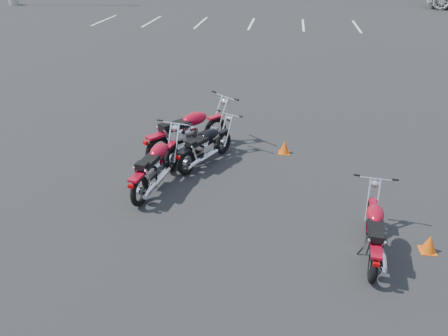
# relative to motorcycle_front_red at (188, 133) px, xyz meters

# --- Properties ---
(ground) EXTENTS (120.00, 120.00, 0.00)m
(ground) POSITION_rel_motorcycle_front_red_xyz_m (0.88, -2.41, -0.53)
(ground) COLOR black
(ground) RESTS_ON ground
(motorcycle_front_red) EXTENTS (1.85, 2.11, 1.16)m
(motorcycle_front_red) POSITION_rel_motorcycle_front_red_xyz_m (0.00, 0.00, 0.00)
(motorcycle_front_red) COLOR black
(motorcycle_front_red) RESTS_ON ground
(motorcycle_second_black) EXTENTS (1.21, 1.78, 0.91)m
(motorcycle_second_black) POSITION_rel_motorcycle_front_red_xyz_m (0.48, -0.42, -0.11)
(motorcycle_second_black) COLOR black
(motorcycle_second_black) RESTS_ON ground
(motorcycle_third_red) EXTENTS (0.82, 2.07, 1.02)m
(motorcycle_third_red) POSITION_rel_motorcycle_front_red_xyz_m (-0.29, -1.56, -0.06)
(motorcycle_third_red) COLOR black
(motorcycle_third_red) RESTS_ON ground
(motorcycle_rear_red) EXTENTS (0.71, 1.85, 0.91)m
(motorcycle_rear_red) POSITION_rel_motorcycle_front_red_xyz_m (3.59, -3.11, -0.12)
(motorcycle_rear_red) COLOR black
(motorcycle_rear_red) RESTS_ON ground
(training_cone_near) EXTENTS (0.25, 0.25, 0.30)m
(training_cone_near) POSITION_rel_motorcycle_front_red_xyz_m (2.17, 0.36, -0.38)
(training_cone_near) COLOR #E5560C
(training_cone_near) RESTS_ON ground
(training_cone_far) EXTENTS (0.25, 0.25, 0.30)m
(training_cone_far) POSITION_rel_motorcycle_front_red_xyz_m (4.50, -2.92, -0.38)
(training_cone_far) COLOR #E5560C
(training_cone_far) RESTS_ON ground
(parking_line_stripes) EXTENTS (15.12, 4.00, 0.01)m
(parking_line_stripes) POSITION_rel_motorcycle_front_red_xyz_m (-1.62, 17.59, -0.53)
(parking_line_stripes) COLOR silver
(parking_line_stripes) RESTS_ON ground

